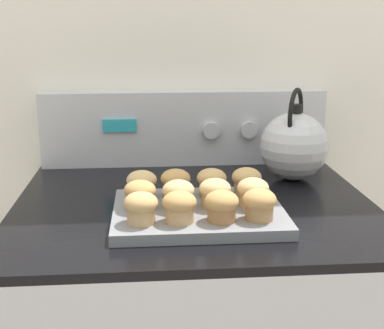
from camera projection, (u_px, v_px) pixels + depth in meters
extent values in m
cube|color=silver|center=(182.00, 62.00, 1.47)|extent=(8.00, 0.05, 2.40)
cube|color=black|center=(194.00, 204.00, 1.19)|extent=(0.79, 0.68, 0.02)
cube|color=#B7BABF|center=(184.00, 128.00, 1.46)|extent=(0.77, 0.05, 0.20)
cube|color=teal|center=(120.00, 125.00, 1.42)|extent=(0.09, 0.01, 0.03)
cylinder|color=#B7BABF|center=(211.00, 130.00, 1.43)|extent=(0.04, 0.02, 0.04)
cylinder|color=#B7BABF|center=(249.00, 130.00, 1.44)|extent=(0.04, 0.02, 0.04)
cylinder|color=#B7BABF|center=(286.00, 129.00, 1.45)|extent=(0.04, 0.02, 0.04)
cube|color=slate|center=(197.00, 213.00, 1.08)|extent=(0.34, 0.27, 0.02)
cylinder|color=tan|center=(141.00, 215.00, 0.99)|extent=(0.05, 0.05, 0.03)
ellipsoid|color=tan|center=(141.00, 203.00, 0.99)|extent=(0.06, 0.06, 0.04)
cylinder|color=tan|center=(180.00, 214.00, 1.00)|extent=(0.05, 0.05, 0.03)
ellipsoid|color=tan|center=(179.00, 202.00, 0.99)|extent=(0.06, 0.06, 0.04)
cylinder|color=olive|center=(222.00, 213.00, 1.00)|extent=(0.05, 0.05, 0.03)
ellipsoid|color=tan|center=(222.00, 201.00, 1.00)|extent=(0.06, 0.06, 0.04)
cylinder|color=#A37A4C|center=(259.00, 211.00, 1.01)|extent=(0.05, 0.05, 0.03)
ellipsoid|color=tan|center=(260.00, 200.00, 1.01)|extent=(0.06, 0.06, 0.04)
cylinder|color=tan|center=(140.00, 201.00, 1.07)|extent=(0.05, 0.05, 0.03)
ellipsoid|color=tan|center=(140.00, 190.00, 1.06)|extent=(0.06, 0.06, 0.04)
cylinder|color=tan|center=(178.00, 201.00, 1.07)|extent=(0.05, 0.05, 0.03)
ellipsoid|color=tan|center=(178.00, 190.00, 1.06)|extent=(0.06, 0.06, 0.04)
cylinder|color=tan|center=(215.00, 199.00, 1.08)|extent=(0.05, 0.05, 0.03)
ellipsoid|color=tan|center=(215.00, 189.00, 1.07)|extent=(0.06, 0.06, 0.04)
cylinder|color=tan|center=(253.00, 199.00, 1.08)|extent=(0.05, 0.05, 0.03)
ellipsoid|color=tan|center=(253.00, 188.00, 1.08)|extent=(0.06, 0.06, 0.04)
cylinder|color=olive|center=(142.00, 190.00, 1.14)|extent=(0.05, 0.05, 0.03)
ellipsoid|color=tan|center=(142.00, 180.00, 1.13)|extent=(0.06, 0.06, 0.04)
cylinder|color=#A37A4C|center=(176.00, 189.00, 1.15)|extent=(0.05, 0.05, 0.03)
ellipsoid|color=tan|center=(176.00, 179.00, 1.14)|extent=(0.06, 0.06, 0.04)
cylinder|color=#A37A4C|center=(212.00, 188.00, 1.15)|extent=(0.05, 0.05, 0.03)
ellipsoid|color=tan|center=(212.00, 178.00, 1.14)|extent=(0.06, 0.06, 0.04)
cylinder|color=tan|center=(246.00, 187.00, 1.16)|extent=(0.05, 0.05, 0.03)
ellipsoid|color=tan|center=(247.00, 177.00, 1.15)|extent=(0.06, 0.06, 0.04)
sphere|color=silver|center=(294.00, 146.00, 1.33)|extent=(0.17, 0.17, 0.17)
cylinder|color=black|center=(296.00, 108.00, 1.30)|extent=(0.03, 0.03, 0.02)
cone|color=silver|center=(301.00, 132.00, 1.39)|extent=(0.07, 0.09, 0.07)
torus|color=black|center=(296.00, 114.00, 1.30)|extent=(0.07, 0.12, 0.13)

